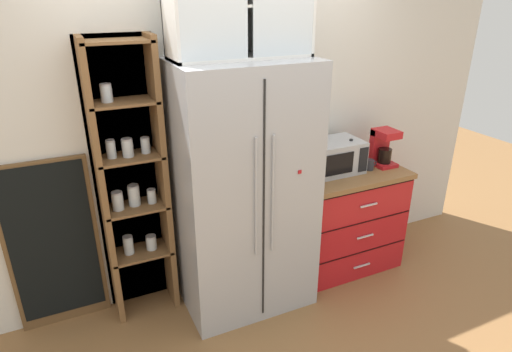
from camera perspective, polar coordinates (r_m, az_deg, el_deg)
name	(u,v)px	position (r m, az deg, el deg)	size (l,w,h in m)	color
ground_plane	(246,296)	(3.59, -1.36, -15.47)	(10.69, 10.69, 0.00)	olive
wall_back_cream	(223,129)	(3.32, -4.37, 6.16)	(4.99, 0.10, 2.55)	silver
refrigerator	(243,190)	(3.12, -1.66, -1.87)	(0.94, 0.68, 1.85)	#ADAFB5
pantry_shelf_column	(131,181)	(3.13, -16.09, -0.68)	(0.49, 0.29, 2.01)	brown
counter_cabinet	(344,218)	(3.81, 11.51, -5.47)	(0.93, 0.59, 0.89)	red
microwave	(334,156)	(3.55, 10.17, 2.56)	(0.44, 0.33, 0.26)	#ADAFB5
coffee_maker	(383,147)	(3.78, 16.31, 3.69)	(0.17, 0.20, 0.31)	red
mug_charcoal	(369,165)	(3.68, 14.69, 1.46)	(0.11, 0.08, 0.09)	#2D2D33
mug_cream	(351,167)	(3.59, 12.40, 1.13)	(0.12, 0.09, 0.08)	silver
bottle_amber	(350,157)	(3.58, 12.21, 2.44)	(0.07, 0.07, 0.27)	brown
upper_cabinet	(238,5)	(2.87, -2.37, 21.49)	(0.90, 0.32, 0.63)	silver
chalkboard_menu	(54,245)	(3.33, -25.08, -8.27)	(0.60, 0.04, 1.25)	brown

